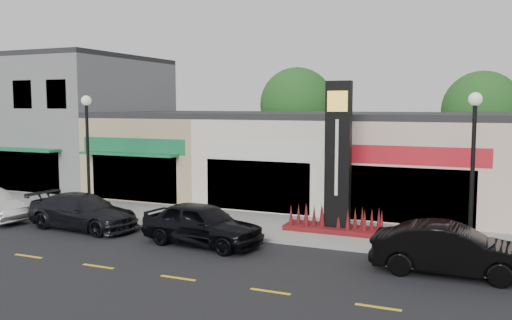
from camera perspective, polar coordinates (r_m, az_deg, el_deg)
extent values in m
plane|color=black|center=(19.39, -3.50, -9.77)|extent=(120.00, 120.00, 0.00)
cube|color=gray|center=(23.22, 1.38, -6.95)|extent=(52.00, 4.30, 0.15)
cube|color=gray|center=(21.20, -0.92, -8.19)|extent=(52.00, 0.20, 0.15)
cube|color=slate|center=(38.65, -19.94, 3.68)|extent=(12.00, 10.00, 8.00)
cube|color=#262628|center=(38.74, -20.16, 9.83)|extent=(12.00, 10.00, 0.30)
cube|color=black|center=(35.39, -25.28, -0.92)|extent=(9.00, 0.10, 2.40)
cube|color=black|center=(33.71, -23.34, 6.36)|extent=(1.40, 0.10, 1.60)
cube|color=black|center=(31.94, -20.24, 6.53)|extent=(1.40, 0.10, 1.60)
cube|color=tan|center=(33.00, -7.71, 0.63)|extent=(7.00, 10.00, 4.50)
cube|color=#262628|center=(32.87, -7.77, 4.80)|extent=(7.00, 10.00, 0.30)
cube|color=black|center=(28.99, -12.73, -1.87)|extent=(5.25, 0.10, 2.40)
cube|color=#186C40|center=(28.81, -12.81, 1.48)|extent=(6.30, 0.12, 0.80)
cube|color=#186C40|center=(28.48, -13.32, 0.61)|extent=(5.60, 0.90, 0.12)
cube|color=silver|center=(30.01, 3.82, 0.15)|extent=(7.00, 10.00, 4.50)
cube|color=#262628|center=(29.87, 3.86, 4.74)|extent=(7.00, 10.00, 0.30)
cube|color=black|center=(25.54, 0.10, -2.76)|extent=(5.25, 0.10, 2.40)
cube|color=silver|center=(25.34, 0.10, 1.05)|extent=(6.30, 0.12, 0.80)
cube|color=beige|center=(28.47, 17.23, -0.40)|extent=(7.00, 10.00, 4.50)
cube|color=#262628|center=(28.32, 17.37, 4.43)|extent=(7.00, 10.00, 0.30)
cube|color=black|center=(23.71, 15.88, -3.65)|extent=(5.25, 0.10, 2.40)
cube|color=red|center=(23.49, 16.00, 0.45)|extent=(6.30, 0.12, 0.80)
cylinder|color=#382619|center=(38.41, 4.28, 0.38)|extent=(0.36, 0.36, 3.15)
sphere|color=#184D19|center=(38.24, 4.32, 5.84)|extent=(5.20, 5.20, 5.20)
cylinder|color=#382619|center=(36.36, 22.46, -0.49)|extent=(0.36, 0.36, 2.97)
sphere|color=#184D19|center=(36.17, 22.67, 4.88)|extent=(4.80, 4.80, 4.80)
cylinder|color=black|center=(25.72, -17.09, -5.44)|extent=(0.32, 0.32, 0.30)
cylinder|color=black|center=(25.36, -17.26, 0.11)|extent=(0.14, 0.14, 5.00)
sphere|color=silver|center=(25.25, -17.44, 5.99)|extent=(0.44, 0.44, 0.44)
cylinder|color=black|center=(19.79, 21.52, -8.96)|extent=(0.32, 0.32, 0.30)
cylinder|color=black|center=(19.32, 21.80, -1.76)|extent=(0.14, 0.14, 5.00)
sphere|color=silver|center=(19.17, 22.10, 5.97)|extent=(0.44, 0.44, 0.44)
cube|color=#520E15|center=(22.12, 8.52, -7.20)|extent=(4.20, 1.30, 0.20)
cube|color=black|center=(21.66, 8.63, 0.30)|extent=(1.00, 0.40, 6.00)
cube|color=yellow|center=(21.35, 8.57, 6.14)|extent=(0.80, 0.05, 0.80)
cube|color=silver|center=(21.45, 8.48, 0.25)|extent=(0.12, 0.04, 3.00)
imported|color=black|center=(24.01, -17.73, -5.20)|extent=(2.41, 5.20, 1.47)
imported|color=black|center=(20.35, -5.71, -6.71)|extent=(2.47, 4.92, 1.61)
imported|color=black|center=(17.85, 19.87, -8.88)|extent=(1.73, 4.79, 1.57)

